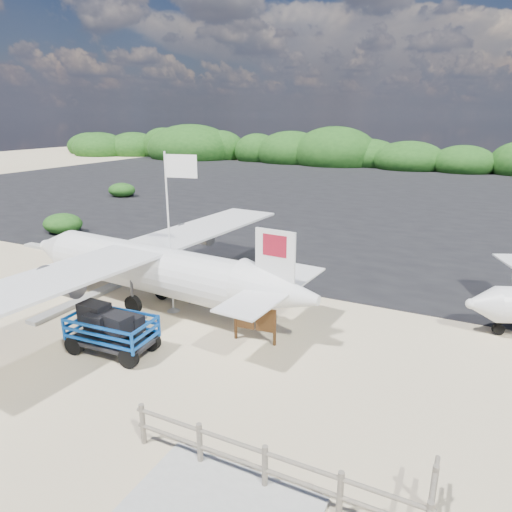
{
  "coord_description": "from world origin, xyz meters",
  "views": [
    {
      "loc": [
        9.04,
        -11.59,
        7.06
      ],
      "look_at": [
        1.53,
        3.72,
        1.79
      ],
      "focal_mm": 32.0,
      "sensor_mm": 36.0,
      "label": 1
    }
  ],
  "objects_px": {
    "baggage_cart": "(114,352)",
    "crew_c": "(193,282)",
    "signboard": "(255,342)",
    "aircraft_small": "(305,187)",
    "crew_b": "(240,286)",
    "flagpole": "(174,311)",
    "crew_a": "(145,256)"
  },
  "relations": [
    {
      "from": "baggage_cart",
      "to": "aircraft_small",
      "type": "relative_size",
      "value": 0.42
    },
    {
      "from": "crew_b",
      "to": "aircraft_small",
      "type": "height_order",
      "value": "crew_b"
    },
    {
      "from": "flagpole",
      "to": "aircraft_small",
      "type": "height_order",
      "value": "flagpole"
    },
    {
      "from": "flagpole",
      "to": "signboard",
      "type": "relative_size",
      "value": 3.87
    },
    {
      "from": "signboard",
      "to": "aircraft_small",
      "type": "distance_m",
      "value": 34.11
    },
    {
      "from": "crew_c",
      "to": "aircraft_small",
      "type": "xyz_separation_m",
      "value": [
        -6.69,
        30.68,
        -0.87
      ]
    },
    {
      "from": "baggage_cart",
      "to": "signboard",
      "type": "distance_m",
      "value": 4.45
    },
    {
      "from": "baggage_cart",
      "to": "signboard",
      "type": "xyz_separation_m",
      "value": [
        3.65,
        2.54,
        0.0
      ]
    },
    {
      "from": "crew_b",
      "to": "crew_c",
      "type": "bearing_deg",
      "value": -2.15
    },
    {
      "from": "crew_a",
      "to": "aircraft_small",
      "type": "relative_size",
      "value": 0.27
    },
    {
      "from": "aircraft_small",
      "to": "baggage_cart",
      "type": "bearing_deg",
      "value": 78.35
    },
    {
      "from": "signboard",
      "to": "flagpole",
      "type": "bearing_deg",
      "value": 162.14
    },
    {
      "from": "baggage_cart",
      "to": "aircraft_small",
      "type": "height_order",
      "value": "aircraft_small"
    },
    {
      "from": "baggage_cart",
      "to": "aircraft_small",
      "type": "bearing_deg",
      "value": 97.43
    },
    {
      "from": "signboard",
      "to": "crew_a",
      "type": "xyz_separation_m",
      "value": [
        -7.4,
        3.65,
        0.93
      ]
    },
    {
      "from": "baggage_cart",
      "to": "crew_b",
      "type": "distance_m",
      "value": 5.17
    },
    {
      "from": "crew_b",
      "to": "aircraft_small",
      "type": "bearing_deg",
      "value": -86.17
    },
    {
      "from": "baggage_cart",
      "to": "flagpole",
      "type": "height_order",
      "value": "flagpole"
    },
    {
      "from": "baggage_cart",
      "to": "crew_b",
      "type": "relative_size",
      "value": 1.58
    },
    {
      "from": "flagpole",
      "to": "crew_a",
      "type": "relative_size",
      "value": 3.19
    },
    {
      "from": "signboard",
      "to": "crew_a",
      "type": "relative_size",
      "value": 0.82
    },
    {
      "from": "crew_c",
      "to": "aircraft_small",
      "type": "distance_m",
      "value": 31.41
    },
    {
      "from": "crew_c",
      "to": "flagpole",
      "type": "bearing_deg",
      "value": 56.55
    },
    {
      "from": "baggage_cart",
      "to": "crew_c",
      "type": "relative_size",
      "value": 1.63
    },
    {
      "from": "flagpole",
      "to": "crew_a",
      "type": "xyz_separation_m",
      "value": [
        -3.55,
        2.8,
        0.93
      ]
    },
    {
      "from": "baggage_cart",
      "to": "crew_a",
      "type": "distance_m",
      "value": 7.29
    },
    {
      "from": "crew_a",
      "to": "signboard",
      "type": "bearing_deg",
      "value": 154.16
    },
    {
      "from": "crew_a",
      "to": "crew_b",
      "type": "height_order",
      "value": "crew_a"
    },
    {
      "from": "signboard",
      "to": "aircraft_small",
      "type": "bearing_deg",
      "value": 102.13
    },
    {
      "from": "flagpole",
      "to": "signboard",
      "type": "distance_m",
      "value": 3.94
    },
    {
      "from": "crew_b",
      "to": "crew_c",
      "type": "xyz_separation_m",
      "value": [
        -1.88,
        -0.33,
        -0.03
      ]
    },
    {
      "from": "crew_b",
      "to": "aircraft_small",
      "type": "relative_size",
      "value": 0.26
    }
  ]
}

